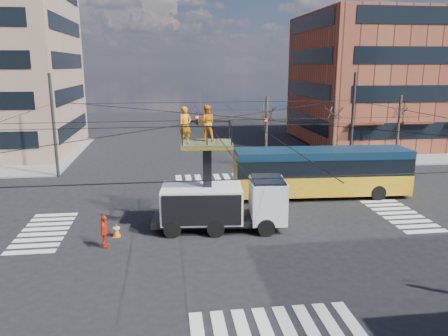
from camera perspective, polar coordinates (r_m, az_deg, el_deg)
ground at (r=24.48m, az=1.00°, el=-7.18°), size 120.00×120.00×0.00m
sidewalk_ne at (r=50.76m, az=21.39°, el=2.73°), size 18.00×18.00×0.12m
crosswalks at (r=24.47m, az=1.00°, el=-7.16°), size 22.40×22.40×0.02m
building_ne at (r=53.14m, az=21.42°, el=10.72°), size 20.06×16.06×14.00m
overhead_network at (r=23.71m, az=0.72°, el=2.91°), size 24.24×24.24×8.00m
tree_a at (r=37.35m, az=5.59°, el=7.18°), size 2.00×2.00×6.00m
tree_b at (r=39.14m, az=14.24°, el=7.12°), size 2.00×2.00×6.00m
tree_c at (r=41.73m, az=21.98°, el=6.93°), size 2.00×2.00×6.00m
utility_truck at (r=23.02m, az=-0.21°, el=-2.95°), size 7.18×3.14×6.58m
city_bus at (r=29.54m, az=12.60°, el=-0.41°), size 11.62×3.12×3.20m
traffic_cone at (r=23.14m, az=-13.88°, el=-7.87°), size 0.36×0.36×0.72m
worker_ground at (r=21.81m, az=-15.36°, el=-8.04°), size 0.47×0.97×1.60m
flagger at (r=25.96m, az=6.91°, el=-3.91°), size 0.91×1.31×1.85m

